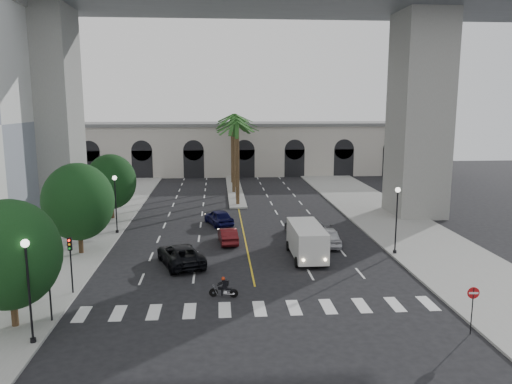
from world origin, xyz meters
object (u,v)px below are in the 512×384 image
Objects in this scene: car_a at (328,236)px; car_e at (219,217)px; car_c at (181,255)px; pedestrian_b at (0,273)px; lamp_post_left_near at (28,282)px; lamp_post_left_far at (116,199)px; traffic_signal_near at (49,278)px; lamp_post_right at (397,215)px; car_d at (307,227)px; traffic_signal_far at (71,256)px; car_b at (228,235)px; do_not_enter_sign at (473,300)px; motorcycle_rider at (224,288)px; pedestrian_a at (23,257)px; cargo_van at (307,240)px.

car_a is 1.02× the size of car_e.
pedestrian_b reaches higher than car_c.
lamp_post_left_near is 21.00m from lamp_post_left_far.
lamp_post_right is at bearing 24.82° from traffic_signal_near.
car_c is at bearing 18.47° from car_d.
traffic_signal_far reaches higher than car_b.
lamp_post_left_far reaches higher than do_not_enter_sign.
traffic_signal_far is 9.58m from motorcycle_rider.
pedestrian_a is at bearing -176.09° from lamp_post_right.
traffic_signal_near is 2.05× the size of motorcycle_rider.
car_e is (-7.76, 4.75, -0.06)m from car_d.
cargo_van is at bearing 119.49° from do_not_enter_sign.
cargo_van is (6.36, 7.25, 0.84)m from motorcycle_rider.
pedestrian_a is (-13.67, -12.72, 0.29)m from car_e.
do_not_enter_sign reaches higher than car_e.
pedestrian_b reaches higher than motorcycle_rider.
pedestrian_b is at bearing 11.66° from car_d.
traffic_signal_far is at bearing -175.81° from motorcycle_rider.
motorcycle_rider is at bearing -27.67° from pedestrian_a.
pedestrian_a is (-27.30, -1.87, -2.17)m from lamp_post_right.
car_c is at bearing 56.97° from car_e.
traffic_signal_far is 22.91m from do_not_enter_sign.
lamp_post_left_far is 1.00× the size of lamp_post_right.
car_b is 0.72× the size of car_c.
lamp_post_left_far is 18.96m from car_a.
car_b is at bearing 47.91° from traffic_signal_far.
traffic_signal_near is (0.10, -18.50, -0.71)m from lamp_post_left_far.
car_e is (9.07, 21.36, -1.75)m from traffic_signal_near.
car_e is (-13.63, 10.86, -2.46)m from lamp_post_right.
car_b is (9.80, 14.85, -1.85)m from traffic_signal_near.
car_a reaches higher than car_e.
traffic_signal_far is 0.61× the size of cargo_van.
lamp_post_left_near is 20.31m from cargo_van.
car_a is 24.31m from pedestrian_b.
cargo_van reaches higher than car_e.
traffic_signal_far is 1.44× the size of do_not_enter_sign.
lamp_post_left_near reaches higher than pedestrian_a.
car_e is 1.77× the size of do_not_enter_sign.
do_not_enter_sign reaches higher than car_c.
pedestrian_a is at bearing 15.16° from car_a.
lamp_post_left_near is 0.94× the size of car_d.
lamp_post_left_near is 3.01× the size of motorcycle_rider.
car_e is at bearing 101.67° from motorcycle_rider.
pedestrian_b is at bearing 29.46° from car_e.
motorcycle_rider is 15.63m from car_d.
do_not_enter_sign is (26.40, -11.66, 0.79)m from pedestrian_a.
traffic_signal_far reaches higher than motorcycle_rider.
lamp_post_left_far is 2.97× the size of pedestrian_a.
car_c is at bearing 22.28° from pedestrian_b.
car_a is 0.80× the size of car_d.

